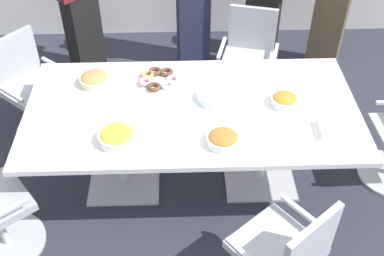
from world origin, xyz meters
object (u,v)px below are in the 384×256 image
office_chair_0 (248,64)px  napkin_pile (332,129)px  snack_bowl_chips_yellow (117,136)px  conference_table (192,120)px  plate_stack (213,97)px  snack_bowl_cookies (95,79)px  donut_platter (158,79)px  office_chair_1 (34,93)px  snack_bowl_pretzels (223,139)px  snack_bowl_chips_orange (285,100)px

office_chair_0 → napkin_pile: size_ratio=4.93×
snack_bowl_chips_yellow → conference_table: bearing=33.7°
conference_table → plate_stack: (0.16, 0.08, 0.15)m
snack_bowl_cookies → napkin_pile: 1.78m
donut_platter → plate_stack: size_ratio=1.32×
conference_table → snack_bowl_cookies: snack_bowl_cookies is taller
conference_table → napkin_pile: (0.94, -0.29, 0.15)m
plate_stack → napkin_pile: (0.78, -0.37, -0.00)m
snack_bowl_chips_yellow → plate_stack: size_ratio=1.04×
office_chair_1 → plate_stack: bearing=108.4°
snack_bowl_cookies → office_chair_1: bearing=150.3°
snack_bowl_cookies → plate_stack: (0.89, -0.23, -0.02)m
office_chair_1 → snack_bowl_pretzels: office_chair_1 is taller
donut_platter → office_chair_0: bearing=42.0°
snack_bowl_chips_orange → napkin_pile: snack_bowl_chips_orange is taller
conference_table → office_chair_0: office_chair_0 is taller
plate_stack → snack_bowl_chips_yellow: bearing=-147.8°
conference_table → snack_bowl_cookies: size_ratio=10.37×
office_chair_1 → office_chair_0: bearing=140.7°
office_chair_0 → napkin_pile: bearing=120.9°
conference_table → donut_platter: (-0.25, 0.32, 0.15)m
office_chair_0 → office_chair_1: bearing=25.9°
donut_platter → napkin_pile: 1.34m
conference_table → snack_bowl_chips_yellow: snack_bowl_chips_yellow is taller
donut_platter → plate_stack: 0.47m
office_chair_1 → napkin_pile: (2.30, -0.96, 0.37)m
office_chair_1 → donut_platter: bearing=112.1°
snack_bowl_chips_yellow → snack_bowl_chips_orange: 1.23m
snack_bowl_chips_orange → napkin_pile: (0.27, -0.30, -0.02)m
snack_bowl_chips_orange → plate_stack: size_ratio=0.82×
office_chair_1 → plate_stack: size_ratio=3.81×
conference_table → plate_stack: plate_stack is taller
snack_bowl_pretzels → donut_platter: bearing=122.0°
snack_bowl_chips_yellow → snack_bowl_cookies: 0.69m
snack_bowl_chips_yellow → plate_stack: (0.67, 0.42, -0.02)m
office_chair_1 → snack_bowl_cookies: office_chair_1 is taller
snack_bowl_chips_yellow → office_chair_1: bearing=130.1°
office_chair_0 → donut_platter: bearing=56.8°
snack_bowl_cookies → office_chair_0: bearing=29.5°
snack_bowl_chips_yellow → plate_stack: 0.79m
office_chair_0 → donut_platter: size_ratio=2.88×
napkin_pile → snack_bowl_chips_yellow: bearing=-178.2°
donut_platter → napkin_pile: (1.19, -0.61, 0.00)m
office_chair_0 → snack_bowl_pretzels: 1.52m
snack_bowl_chips_yellow → snack_bowl_cookies: snack_bowl_chips_yellow is taller
office_chair_1 → snack_bowl_pretzels: 1.91m
conference_table → snack_bowl_chips_orange: bearing=1.1°
snack_bowl_pretzels → snack_bowl_cookies: bearing=143.0°
snack_bowl_chips_orange → donut_platter: bearing=161.5°
plate_stack → snack_bowl_cookies: bearing=165.4°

